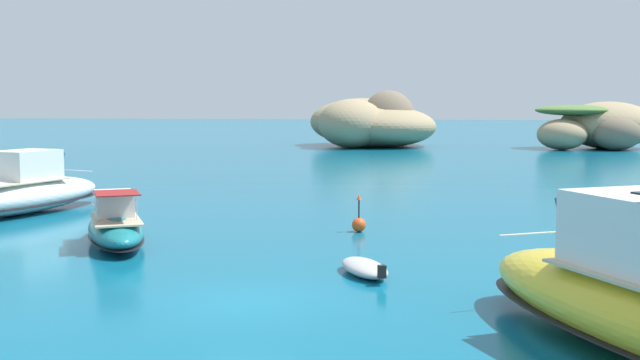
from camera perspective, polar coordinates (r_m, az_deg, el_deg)
The scene contains 7 objects.
ground_plane at distance 20.29m, azimuth -5.43°, elevation -8.87°, with size 400.00×400.00×0.00m, color #0C5B7A.
islet_large at distance 88.57m, azimuth 3.93°, elevation 4.10°, with size 16.74×17.20×6.37m.
islet_small at distance 89.52m, azimuth 20.03°, elevation 3.78°, with size 15.55×14.51×5.11m.
motorboat_teal at distance 28.81m, azimuth -14.88°, elevation -3.34°, with size 4.55×6.58×2.01m.
motorboat_white at distance 37.89m, azimuth -21.27°, elevation -0.89°, with size 5.78×10.26×2.89m.
dinghy_tender at distance 23.07m, azimuth 3.31°, elevation -6.48°, with size 2.07×2.82×0.58m.
channel_buoy at distance 30.54m, azimuth 2.89°, elevation -3.22°, with size 0.56×0.56×1.48m.
Camera 1 is at (4.36, -19.13, 5.14)m, focal length 43.34 mm.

